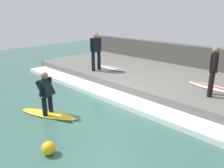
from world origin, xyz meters
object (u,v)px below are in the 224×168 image
Objects in this scene: surfboard_riding at (48,114)px; surfboard_waiting_far at (110,68)px; surfer_riding at (46,91)px; marker_buoy at (49,148)px; surfer_waiting_near at (213,69)px; surfer_waiting_far at (96,50)px; surfboard_waiting_near at (212,87)px.

surfboard_riding is 4.53m from surfboard_waiting_far.
surfer_riding is 4.22× the size of marker_buoy.
surfer_riding is at bearing 140.96° from surfer_waiting_near.
surfer_riding is 0.77× the size of surfer_waiting_far.
surfboard_waiting_near is at bearing -32.59° from surfboard_riding.
surfer_waiting_near is (3.98, -3.23, 1.28)m from surfboard_riding.
surfer_riding reaches higher than surfboard_waiting_near.
surfboard_waiting_far is 6.18m from marker_buoy.
surfer_riding is at bearing 147.41° from surfboard_waiting_near.
surfer_waiting_near is at bearing -84.71° from surfer_waiting_far.
surfer_waiting_far reaches higher than surfboard_waiting_far.
surfer_waiting_near is 5.12× the size of marker_buoy.
surfboard_riding is 1.99m from marker_buoy.
surfboard_waiting_near is at bearing -32.59° from surfer_riding.
surfboard_waiting_far is (4.23, 1.57, -0.33)m from surfer_riding.
surfer_riding is 4.53m from surfboard_waiting_far.
surfboard_waiting_far reaches higher than marker_buoy.
marker_buoy is (-5.22, -3.30, -0.30)m from surfboard_waiting_far.
surfer_waiting_far reaches higher than surfboard_riding.
surfboard_waiting_near is 1.09× the size of surfboard_waiting_far.
surfer_waiting_near is at bearing -166.08° from surfboard_waiting_near.
surfer_waiting_near is 0.93× the size of surfboard_waiting_far.
surfboard_riding is 1.16× the size of surfer_waiting_far.
marker_buoy reaches higher than surfboard_riding.
surfboard_waiting_far is at bearing 20.35° from surfer_riding.
surfer_riding is 0.70× the size of surfboard_waiting_near.
surfboard_waiting_far is at bearing 32.28° from marker_buoy.
surfer_waiting_far is (-1.23, 4.78, 0.92)m from surfboard_waiting_near.
surfer_waiting_near is (3.98, -3.23, 0.53)m from surfer_riding.
surfer_riding is at bearing -90.00° from surfboard_riding.
marker_buoy is (-4.50, -3.47, -1.22)m from surfer_waiting_far.
surfer_riding is at bearing -153.61° from surfer_waiting_far.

